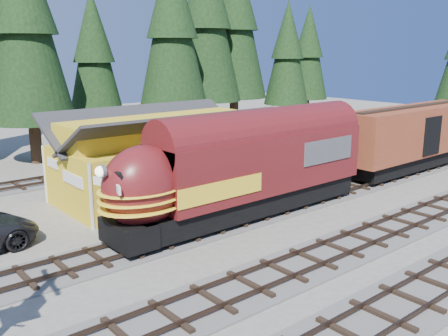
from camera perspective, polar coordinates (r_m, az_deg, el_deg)
ground at (r=23.33m, az=7.26°, el=-8.67°), size 120.00×120.00×0.00m
track_siding at (r=33.11m, az=14.01°, el=-2.20°), size 68.00×3.20×0.33m
track_main_south at (r=30.16m, az=23.24°, el=-4.44°), size 68.00×3.20×0.33m
depot at (r=30.30m, az=-7.27°, el=2.31°), size 12.80×7.00×5.30m
conifer_backdrop at (r=44.64m, az=-12.52°, el=15.13°), size 81.00×22.11×17.26m
locomotive at (r=25.60m, az=1.61°, el=-0.59°), size 15.99×3.18×4.35m
boxcar at (r=38.67m, az=20.70°, el=3.46°), size 13.99×3.00×4.40m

